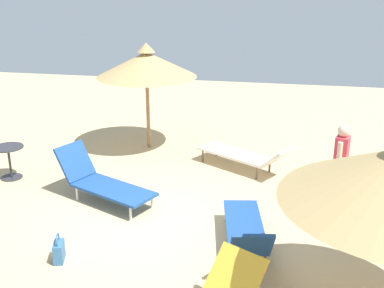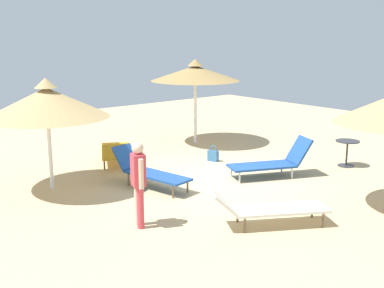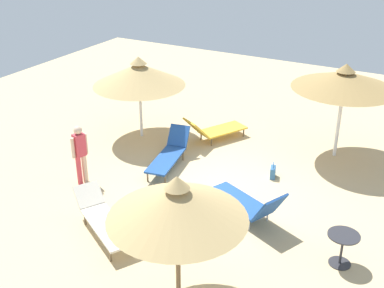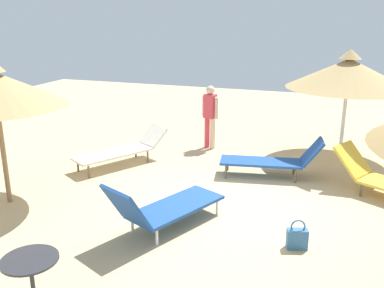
{
  "view_description": "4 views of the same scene",
  "coord_description": "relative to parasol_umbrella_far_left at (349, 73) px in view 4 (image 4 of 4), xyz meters",
  "views": [
    {
      "loc": [
        6.92,
        2.17,
        4.04
      ],
      "look_at": [
        -0.96,
        0.59,
        1.19
      ],
      "focal_mm": 44.42,
      "sensor_mm": 36.0,
      "label": 1
    },
    {
      "loc": [
        -8.38,
        7.84,
        3.47
      ],
      "look_at": [
        0.1,
        0.76,
        0.95
      ],
      "focal_mm": 45.13,
      "sensor_mm": 36.0,
      "label": 2
    },
    {
      "loc": [
        -9.72,
        -4.58,
        6.43
      ],
      "look_at": [
        -0.14,
        0.67,
        1.2
      ],
      "focal_mm": 46.11,
      "sensor_mm": 36.0,
      "label": 3
    },
    {
      "loc": [
        1.65,
        -6.67,
        3.3
      ],
      "look_at": [
        -0.64,
        -0.13,
        1.15
      ],
      "focal_mm": 39.69,
      "sensor_mm": 36.0,
      "label": 4
    }
  ],
  "objects": [
    {
      "name": "lounge_chair_edge",
      "position": [
        -1.3,
        -1.8,
        -1.61
      ],
      "size": [
        2.14,
        0.94,
        0.86
      ],
      "color": "#1E478C",
      "rests_on": "ground"
    },
    {
      "name": "parasol_umbrella_far_left",
      "position": [
        0.0,
        0.0,
        0.0
      ],
      "size": [
        2.76,
        2.76,
        2.54
      ],
      "color": "white",
      "rests_on": "ground"
    },
    {
      "name": "handbag",
      "position": [
        -0.53,
        -4.51,
        -1.83
      ],
      "size": [
        0.33,
        0.22,
        0.46
      ],
      "color": "#336699",
      "rests_on": "ground"
    },
    {
      "name": "side_table_round",
      "position": [
        -3.21,
        -6.92,
        -1.52
      ],
      "size": [
        0.63,
        0.63,
        0.7
      ],
      "color": "#2D2D33",
      "rests_on": "ground"
    },
    {
      "name": "lounge_chair_center",
      "position": [
        -4.63,
        -2.12,
        -1.65
      ],
      "size": [
        1.63,
        2.2,
        0.73
      ],
      "color": "silver",
      "rests_on": "ground"
    },
    {
      "name": "ground",
      "position": [
        -1.81,
        -3.52,
        -2.05
      ],
      "size": [
        24.0,
        24.0,
        0.1
      ],
      "primitive_type": "cube",
      "color": "tan"
    },
    {
      "name": "person_standing_front",
      "position": [
        -3.15,
        -0.3,
        -1.1
      ],
      "size": [
        0.44,
        0.29,
        1.6
      ],
      "color": "beige",
      "rests_on": "ground"
    },
    {
      "name": "lounge_chair_far_right",
      "position": [
        -2.6,
        -4.64,
        -1.61
      ],
      "size": [
        1.46,
        2.13,
        0.96
      ],
      "color": "#1E478C",
      "rests_on": "ground"
    }
  ]
}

